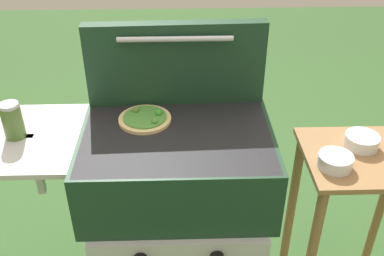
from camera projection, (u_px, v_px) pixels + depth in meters
grill at (174, 169)px, 1.56m from camera, size 0.96×0.53×0.90m
grill_lid_open at (176, 63)px, 1.58m from camera, size 0.63×0.09×0.30m
pizza_veggie at (145, 118)px, 1.54m from camera, size 0.18×0.18×0.04m
sauce_jar at (12, 121)px, 1.44m from camera, size 0.07×0.07×0.12m
prep_table at (355, 205)px, 1.68m from camera, size 0.44×0.36×0.80m
topping_bowl_far at (362, 141)px, 1.59m from camera, size 0.12×0.12×0.04m
topping_bowl_middle at (335, 161)px, 1.49m from camera, size 0.12×0.12×0.04m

